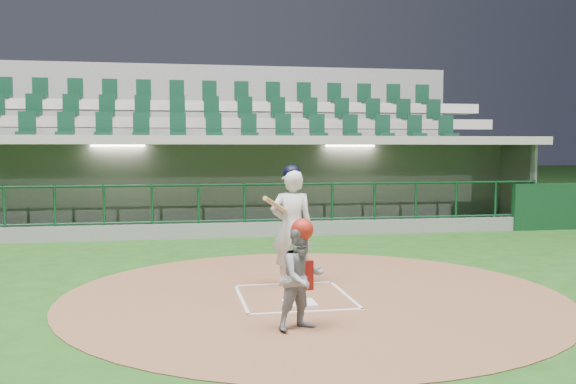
% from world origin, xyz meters
% --- Properties ---
extents(ground, '(120.00, 120.00, 0.00)m').
position_xyz_m(ground, '(0.00, 0.00, 0.00)').
color(ground, '#184212').
rests_on(ground, ground).
extents(dirt_circle, '(7.20, 7.20, 0.01)m').
position_xyz_m(dirt_circle, '(0.30, -0.20, 0.01)').
color(dirt_circle, brown).
rests_on(dirt_circle, ground).
extents(home_plate, '(0.43, 0.43, 0.02)m').
position_xyz_m(home_plate, '(0.00, -0.70, 0.02)').
color(home_plate, silver).
rests_on(home_plate, dirt_circle).
extents(batter_box_chalk, '(1.55, 1.80, 0.01)m').
position_xyz_m(batter_box_chalk, '(0.00, -0.30, 0.02)').
color(batter_box_chalk, silver).
rests_on(batter_box_chalk, ground).
extents(dugout_structure, '(16.40, 3.70, 3.00)m').
position_xyz_m(dugout_structure, '(0.01, 7.83, 0.96)').
color(dugout_structure, slate).
rests_on(dugout_structure, ground).
extents(seating_deck, '(17.00, 6.72, 5.15)m').
position_xyz_m(seating_deck, '(0.00, 10.91, 1.42)').
color(seating_deck, gray).
rests_on(seating_deck, ground).
extents(batter, '(0.89, 0.90, 1.86)m').
position_xyz_m(batter, '(0.11, 0.48, 0.94)').
color(batter, silver).
rests_on(batter, dirt_circle).
extents(catcher, '(0.73, 0.66, 1.30)m').
position_xyz_m(catcher, '(-0.21, -1.91, 0.65)').
color(catcher, gray).
rests_on(catcher, dirt_circle).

